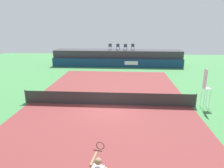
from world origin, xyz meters
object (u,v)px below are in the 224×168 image
at_px(spectator_chair_left, 118,46).
at_px(tennis_ball, 92,86).
at_px(spectator_chair_center, 125,47).
at_px(spectator_chair_right, 133,46).
at_px(net_post_near, 26,96).
at_px(net_post_far, 196,100).
at_px(umpire_chair, 206,86).
at_px(spectator_chair_far_left, 110,46).

xyz_separation_m(spectator_chair_left, tennis_ball, (-2.06, -10.82, -2.66)).
height_order(spectator_chair_center, spectator_chair_right, same).
distance_m(net_post_near, net_post_far, 12.40).
xyz_separation_m(spectator_chair_right, umpire_chair, (4.54, -15.37, -1.11)).
relative_size(spectator_chair_left, umpire_chair, 0.32).
bearing_deg(umpire_chair, tennis_ball, 152.97).
bearing_deg(spectator_chair_left, umpire_chair, -66.46).
xyz_separation_m(spectator_chair_right, net_post_far, (4.02, -15.36, -2.19)).
bearing_deg(net_post_near, net_post_far, 0.00).
bearing_deg(spectator_chair_center, net_post_far, -71.32).
bearing_deg(net_post_near, umpire_chair, -0.08).
bearing_deg(net_post_far, tennis_ball, 151.60).
distance_m(umpire_chair, tennis_ball, 9.90).
relative_size(spectator_chair_center, net_post_near, 0.89).
bearing_deg(spectator_chair_right, spectator_chair_far_left, -179.94).
distance_m(spectator_chair_center, umpire_chair, 16.05).
bearing_deg(spectator_chair_left, spectator_chair_right, 2.84).
bearing_deg(spectator_chair_left, net_post_far, -68.11).
height_order(spectator_chair_center, net_post_near, spectator_chair_center).
height_order(umpire_chair, net_post_near, umpire_chair).
bearing_deg(spectator_chair_right, spectator_chair_center, -160.50).
relative_size(spectator_chair_far_left, spectator_chair_left, 1.00).
bearing_deg(net_post_far, umpire_chair, -1.86).
distance_m(spectator_chair_right, net_post_far, 16.02).
bearing_deg(net_post_far, net_post_near, 180.00).
relative_size(net_post_near, net_post_far, 1.00).
bearing_deg(net_post_far, spectator_chair_far_left, 115.30).
height_order(spectator_chair_left, spectator_chair_right, same).
bearing_deg(umpire_chair, net_post_near, 179.92).
xyz_separation_m(spectator_chair_far_left, tennis_ball, (-0.93, -10.93, -2.66)).
distance_m(umpire_chair, net_post_far, 1.21).
height_order(net_post_near, tennis_ball, net_post_near).
height_order(spectator_chair_right, umpire_chair, spectator_chair_right).
distance_m(spectator_chair_right, tennis_ball, 11.99).
bearing_deg(net_post_far, spectator_chair_right, 104.67).
bearing_deg(spectator_chair_far_left, spectator_chair_center, -9.51).
height_order(spectator_chair_center, tennis_ball, spectator_chair_center).
height_order(spectator_chair_far_left, spectator_chair_right, same).
height_order(spectator_chair_left, net_post_near, spectator_chair_left).
relative_size(spectator_chair_left, net_post_near, 0.89).
xyz_separation_m(spectator_chair_far_left, umpire_chair, (7.78, -15.37, -1.11)).
relative_size(spectator_chair_center, spectator_chair_right, 1.00).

